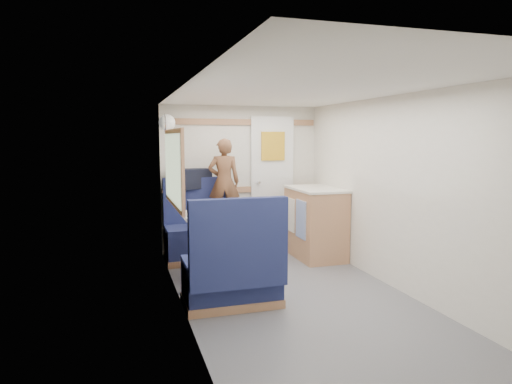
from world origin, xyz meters
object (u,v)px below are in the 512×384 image
object	(u,v)px
dome_light	(167,123)
pepper_grinder	(218,212)
galley_counter	(315,222)
tray	(230,216)
duffel_bag	(190,179)
beer_glass	(232,209)
person	(224,182)
wine_glass	(202,206)
dinette_table	(214,229)
tumbler_right	(213,211)
bench_near	(233,275)
tumbler_mid	(200,206)
bench_far	(200,237)
orange_fruit	(239,213)
cheese_block	(216,217)
salt_grinder	(209,211)
bread_loaf	(226,206)
tumbler_left	(198,216)

from	to	relation	value
dome_light	pepper_grinder	xyz separation A→B (m)	(0.43, -0.88, -0.99)
galley_counter	tray	xyz separation A→B (m)	(-1.31, -0.67, 0.26)
duffel_bag	beer_glass	bearing A→B (deg)	-92.53
person	wine_glass	bearing A→B (deg)	75.00
dinette_table	tumbler_right	size ratio (longest dim) A/B	8.84
bench_near	dinette_table	bearing A→B (deg)	90.00
tray	tumbler_mid	distance (m)	0.55
tray	wine_glass	xyz separation A→B (m)	(-0.30, 0.03, 0.11)
bench_near	wine_glass	world-z (taller)	bench_near
tray	beer_glass	distance (m)	0.19
bench_far	pepper_grinder	xyz separation A→B (m)	(0.04, -0.90, 0.46)
galley_counter	tray	distance (m)	1.50
wine_glass	tumbler_mid	bearing A→B (deg)	81.97
bench_far	galley_counter	bearing A→B (deg)	-12.10
bench_far	tumbler_mid	size ratio (longest dim) A/B	9.97
dome_light	tumbler_right	distance (m)	1.35
beer_glass	pepper_grinder	world-z (taller)	beer_glass
bench_far	tray	distance (m)	1.09
dinette_table	orange_fruit	bearing A→B (deg)	-49.86
duffel_bag	cheese_block	bearing A→B (deg)	-106.16
bench_far	tumbler_right	bearing A→B (deg)	-90.26
tumbler_right	salt_grinder	distance (m)	0.04
tray	bread_loaf	distance (m)	0.50
tumbler_right	bread_loaf	xyz separation A→B (m)	(0.23, 0.36, -0.00)
duffel_bag	bread_loaf	size ratio (longest dim) A/B	2.38
dome_light	salt_grinder	distance (m)	1.34
galley_counter	bread_loaf	world-z (taller)	galley_counter
dinette_table	bench_near	size ratio (longest dim) A/B	0.88
orange_fruit	salt_grinder	size ratio (longest dim) A/B	0.81
dome_light	orange_fruit	size ratio (longest dim) A/B	2.59
dome_light	beer_glass	world-z (taller)	dome_light
wine_glass	pepper_grinder	xyz separation A→B (m)	(0.18, 0.06, -0.08)
dome_light	galley_counter	world-z (taller)	dome_light
tumbler_right	dinette_table	bearing A→B (deg)	-69.18
wine_glass	bench_far	bearing A→B (deg)	81.41
orange_fruit	wine_glass	distance (m)	0.41
person	bench_near	bearing A→B (deg)	90.58
bench_far	wine_glass	bearing A→B (deg)	-98.59
dinette_table	wine_glass	distance (m)	0.32
orange_fruit	beer_glass	xyz separation A→B (m)	(0.00, 0.31, -0.00)
tray	tumbler_right	world-z (taller)	tumbler_right
wine_glass	tumbler_right	world-z (taller)	wine_glass
bench_near	wine_glass	distance (m)	0.96
bench_near	tray	size ratio (longest dim) A/B	3.21
tumbler_left	pepper_grinder	bearing A→B (deg)	49.79
dome_light	tray	world-z (taller)	dome_light
cheese_block	orange_fruit	bearing A→B (deg)	4.36
tumbler_right	tumbler_left	bearing A→B (deg)	-122.05
tumbler_left	person	bearing A→B (deg)	65.65
duffel_bag	beer_glass	distance (m)	1.15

